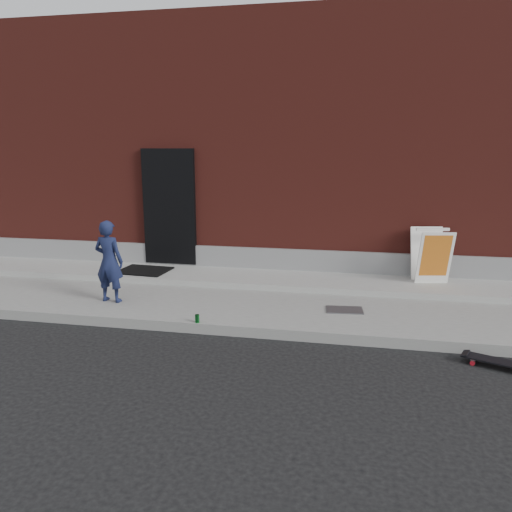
% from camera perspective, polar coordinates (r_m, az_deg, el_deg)
% --- Properties ---
extents(ground, '(80.00, 80.00, 0.00)m').
position_cam_1_polar(ground, '(6.83, 2.27, -9.55)').
color(ground, black).
rests_on(ground, ground).
extents(sidewalk, '(20.00, 3.00, 0.15)m').
position_cam_1_polar(sidewalk, '(8.21, 3.95, -5.22)').
color(sidewalk, slate).
rests_on(sidewalk, ground).
extents(apron, '(20.00, 1.20, 0.10)m').
position_cam_1_polar(apron, '(9.03, 4.71, -2.77)').
color(apron, gray).
rests_on(apron, sidewalk).
extents(building, '(20.00, 8.10, 5.00)m').
position_cam_1_polar(building, '(13.29, 7.28, 12.02)').
color(building, maroon).
rests_on(building, ground).
extents(child, '(0.50, 0.35, 1.30)m').
position_cam_1_polar(child, '(8.13, -16.45, -0.59)').
color(child, '#171E41').
rests_on(child, sidewalk).
extents(skateboard, '(0.84, 0.51, 0.09)m').
position_cam_1_polar(skateboard, '(6.63, 26.12, -10.86)').
color(skateboard, red).
rests_on(skateboard, ground).
extents(pizza_sign, '(0.68, 0.77, 0.94)m').
position_cam_1_polar(pizza_sign, '(9.12, 19.40, 0.09)').
color(pizza_sign, white).
rests_on(pizza_sign, apron).
extents(soda_can, '(0.07, 0.07, 0.11)m').
position_cam_1_polar(soda_can, '(7.05, -6.74, -7.12)').
color(soda_can, '#197D2E').
rests_on(soda_can, sidewalk).
extents(doormat, '(0.97, 0.81, 0.03)m').
position_cam_1_polar(doormat, '(9.68, -12.67, -1.62)').
color(doormat, black).
rests_on(doormat, apron).
extents(utility_plate, '(0.58, 0.40, 0.02)m').
position_cam_1_polar(utility_plate, '(7.64, 10.08, -6.08)').
color(utility_plate, '#56575B').
rests_on(utility_plate, sidewalk).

